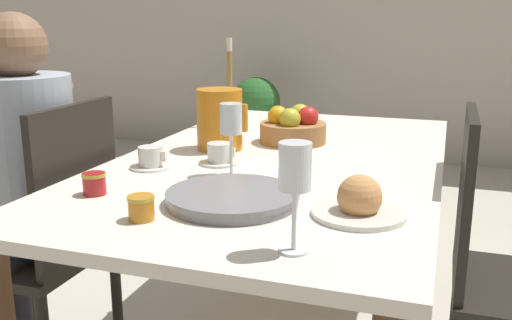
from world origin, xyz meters
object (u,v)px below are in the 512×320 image
object	(u,v)px
jam_jar_amber	(141,206)
red_pitcher	(220,119)
bread_plate	(359,203)
chair_person_side	(48,242)
wine_glass_juice	(295,173)
serving_tray	(233,198)
candlestick_tall	(230,92)
person_seated	(19,174)
fruit_bowl	(293,128)
potted_plant	(256,109)
wine_glass_water	(231,123)
teacup_across	(219,155)
chair_opposite	(506,271)
teacup_near_person	(151,159)
jam_jar_red	(94,183)

from	to	relation	value
jam_jar_amber	red_pitcher	bearing A→B (deg)	98.12
red_pitcher	bread_plate	size ratio (longest dim) A/B	0.96
chair_person_side	red_pitcher	distance (m)	0.66
chair_person_side	wine_glass_juice	xyz separation A→B (m)	(0.89, -0.40, 0.41)
serving_tray	candlestick_tall	bearing A→B (deg)	111.60
person_seated	fruit_bowl	xyz separation A→B (m)	(0.73, 0.51, 0.10)
fruit_bowl	potted_plant	xyz separation A→B (m)	(-0.98, 2.49, -0.35)
wine_glass_water	red_pitcher	bearing A→B (deg)	117.87
wine_glass_juice	teacup_across	distance (m)	0.69
teacup_across	jam_jar_amber	size ratio (longest dim) A/B	2.05
chair_opposite	jam_jar_amber	bearing A→B (deg)	-54.04
red_pitcher	candlestick_tall	world-z (taller)	candlestick_tall
teacup_near_person	candlestick_tall	size ratio (longest dim) A/B	0.35
serving_tray	fruit_bowl	size ratio (longest dim) A/B	1.37
jam_jar_red	candlestick_tall	xyz separation A→B (m)	(-0.02, 0.96, 0.11)
wine_glass_water	jam_jar_red	xyz separation A→B (m)	(-0.25, -0.27, -0.12)
chair_person_side	jam_jar_amber	distance (m)	0.70
jam_jar_red	bread_plate	bearing A→B (deg)	4.57
red_pitcher	fruit_bowl	world-z (taller)	red_pitcher
chair_opposite	teacup_across	xyz separation A→B (m)	(-0.82, -0.07, 0.28)
person_seated	fruit_bowl	world-z (taller)	person_seated
bread_plate	wine_glass_water	bearing A→B (deg)	149.96
chair_opposite	potted_plant	size ratio (longest dim) A/B	1.32
wine_glass_juice	teacup_near_person	bearing A→B (deg)	140.36
teacup_across	wine_glass_juice	bearing A→B (deg)	-56.00
bread_plate	fruit_bowl	xyz separation A→B (m)	(-0.33, 0.68, 0.02)
teacup_across	bread_plate	distance (m)	0.57
chair_opposite	person_seated	xyz separation A→B (m)	(-1.42, -0.23, 0.21)
candlestick_tall	potted_plant	xyz separation A→B (m)	(-0.66, 2.27, -0.44)
teacup_near_person	fruit_bowl	xyz separation A→B (m)	(0.30, 0.46, 0.03)
wine_glass_juice	jam_jar_red	xyz separation A→B (m)	(-0.55, 0.18, -0.12)
wine_glass_water	serving_tray	world-z (taller)	wine_glass_water
wine_glass_water	potted_plant	world-z (taller)	wine_glass_water
fruit_bowl	teacup_near_person	bearing A→B (deg)	-122.74
fruit_bowl	jam_jar_amber	bearing A→B (deg)	-96.94
teacup_near_person	fruit_bowl	bearing A→B (deg)	57.26
potted_plant	fruit_bowl	bearing A→B (deg)	-68.52
red_pitcher	wine_glass_juice	size ratio (longest dim) A/B	0.95
teacup_across	serving_tray	distance (m)	0.38
wine_glass_water	teacup_near_person	size ratio (longest dim) A/B	1.65
red_pitcher	teacup_across	distance (m)	0.21
chair_person_side	red_pitcher	world-z (taller)	red_pitcher
chair_person_side	wine_glass_juice	distance (m)	1.06
red_pitcher	wine_glass_water	xyz separation A→B (m)	(0.15, -0.28, 0.05)
chair_person_side	potted_plant	world-z (taller)	chair_person_side
person_seated	red_pitcher	bearing A→B (deg)	-57.63
wine_glass_water	bread_plate	size ratio (longest dim) A/B	0.96
jam_jar_red	jam_jar_amber	bearing A→B (deg)	-31.60
chair_opposite	potted_plant	xyz separation A→B (m)	(-1.67, 2.78, -0.05)
teacup_near_person	candlestick_tall	distance (m)	0.70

